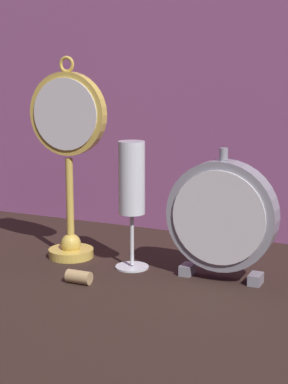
{
  "coord_description": "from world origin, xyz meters",
  "views": [
    {
      "loc": [
        0.46,
        -0.93,
        0.36
      ],
      "look_at": [
        0.0,
        0.08,
        0.13
      ],
      "focal_mm": 60.0,
      "sensor_mm": 36.0,
      "label": 1
    }
  ],
  "objects_px": {
    "wine_cork": "(79,277)",
    "champagne_flute": "(132,187)",
    "pocket_watch_on_stand": "(68,153)",
    "mantel_clock_silver": "(222,217)"
  },
  "relations": [
    {
      "from": "pocket_watch_on_stand",
      "to": "champagne_flute",
      "type": "relative_size",
      "value": 1.63
    },
    {
      "from": "mantel_clock_silver",
      "to": "champagne_flute",
      "type": "relative_size",
      "value": 0.99
    },
    {
      "from": "mantel_clock_silver",
      "to": "champagne_flute",
      "type": "xyz_separation_m",
      "value": [
        -0.16,
        -0.0,
        0.04
      ]
    },
    {
      "from": "mantel_clock_silver",
      "to": "champagne_flute",
      "type": "bearing_deg",
      "value": -178.43
    },
    {
      "from": "mantel_clock_silver",
      "to": "wine_cork",
      "type": "xyz_separation_m",
      "value": [
        -0.21,
        -0.11,
        -0.1
      ]
    },
    {
      "from": "pocket_watch_on_stand",
      "to": "mantel_clock_silver",
      "type": "distance_m",
      "value": 0.31
    },
    {
      "from": "mantel_clock_silver",
      "to": "wine_cork",
      "type": "relative_size",
      "value": 5.32
    },
    {
      "from": "pocket_watch_on_stand",
      "to": "wine_cork",
      "type": "distance_m",
      "value": 0.24
    },
    {
      "from": "pocket_watch_on_stand",
      "to": "wine_cork",
      "type": "height_order",
      "value": "pocket_watch_on_stand"
    },
    {
      "from": "wine_cork",
      "to": "champagne_flute",
      "type": "bearing_deg",
      "value": 67.97
    }
  ]
}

